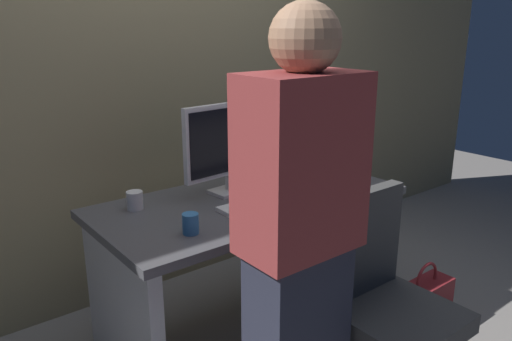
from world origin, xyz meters
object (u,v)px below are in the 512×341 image
at_px(mouse, 303,190).
at_px(cell_phone, 352,188).
at_px(person_at_desk, 299,251).
at_px(monitor, 230,143).
at_px(handbag, 424,304).
at_px(desk, 250,240).
at_px(cup_by_monitor, 135,200).
at_px(keyboard, 261,203).
at_px(book_stack, 308,161).
at_px(cup_near_keyboard, 191,224).
at_px(office_chair, 385,319).

height_order(mouse, cell_phone, mouse).
bearing_deg(mouse, person_at_desk, -134.47).
bearing_deg(mouse, monitor, 139.10).
bearing_deg(person_at_desk, handbag, 9.22).
height_order(desk, cup_by_monitor, cup_by_monitor).
height_order(monitor, handbag, monitor).
distance_m(desk, keyboard, 0.27).
height_order(desk, book_stack, book_stack).
bearing_deg(cup_near_keyboard, keyboard, 10.77).
bearing_deg(office_chair, monitor, 97.10).
relative_size(person_at_desk, cup_by_monitor, 19.24).
distance_m(person_at_desk, mouse, 0.86).
distance_m(cup_by_monitor, cell_phone, 1.10).
distance_m(person_at_desk, cup_by_monitor, 0.94).
height_order(person_at_desk, monitor, person_at_desk).
xyz_separation_m(keyboard, book_stack, (0.50, 0.21, 0.08)).
relative_size(cup_near_keyboard, cell_phone, 0.59).
height_order(office_chair, cup_near_keyboard, office_chair).
bearing_deg(cell_phone, handbag, -34.12).
bearing_deg(mouse, desk, 155.58).
relative_size(monitor, cup_near_keyboard, 6.32).
bearing_deg(keyboard, desk, 79.63).
bearing_deg(office_chair, person_at_desk, 173.17).
bearing_deg(desk, person_at_desk, -115.67).
distance_m(office_chair, handbag, 0.76).
relative_size(desk, cell_phone, 10.44).
xyz_separation_m(cup_near_keyboard, handbag, (1.20, -0.35, -0.66)).
relative_size(keyboard, handbag, 1.14).
bearing_deg(cup_by_monitor, cup_near_keyboard, -81.89).
bearing_deg(office_chair, desk, 96.38).
relative_size(desk, mouse, 15.04).
height_order(desk, office_chair, office_chair).
height_order(office_chair, mouse, office_chair).
distance_m(mouse, book_stack, 0.31).
bearing_deg(office_chair, book_stack, 65.64).
bearing_deg(handbag, cup_by_monitor, 149.27).
relative_size(mouse, handbag, 0.26).
bearing_deg(cell_phone, person_at_desk, -129.66).
distance_m(desk, cup_by_monitor, 0.61).
bearing_deg(book_stack, keyboard, -157.70).
distance_m(person_at_desk, book_stack, 1.16).
distance_m(person_at_desk, monitor, 0.93).
xyz_separation_m(desk, book_stack, (0.48, 0.09, 0.31)).
relative_size(cup_near_keyboard, cup_by_monitor, 1.00).
distance_m(office_chair, keyboard, 0.75).
bearing_deg(keyboard, monitor, 91.03).
bearing_deg(mouse, cell_phone, -22.10).
relative_size(mouse, book_stack, 0.43).
bearing_deg(cup_near_keyboard, cell_phone, -1.09).
bearing_deg(person_at_desk, mouse, 45.53).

